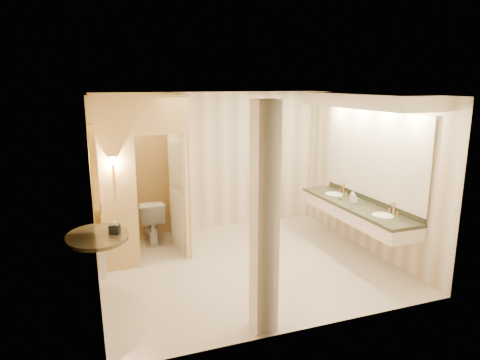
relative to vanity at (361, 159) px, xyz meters
name	(u,v)px	position (x,y,z in m)	size (l,w,h in m)	color
floor	(245,264)	(-1.98, 0.17, -1.63)	(4.50, 4.50, 0.00)	beige
ceiling	(245,94)	(-1.98, 0.17, 1.07)	(4.50, 4.50, 0.00)	silver
wall_back	(209,161)	(-1.98, 2.17, -0.28)	(4.50, 0.02, 2.70)	beige
wall_front	(308,221)	(-1.98, -1.83, -0.28)	(4.50, 0.02, 2.70)	beige
wall_left	(92,196)	(-4.23, 0.17, -0.28)	(0.02, 4.00, 2.70)	beige
wall_right	(367,173)	(0.27, 0.17, -0.28)	(0.02, 4.00, 2.70)	beige
toilet_closet	(162,174)	(-3.09, 1.15, -0.24)	(1.50, 1.55, 2.70)	#DCB773
wall_sconce	(113,162)	(-3.90, 0.60, 0.10)	(0.14, 0.14, 0.42)	gold
vanity	(361,159)	(0.00, 0.00, 0.00)	(0.75, 2.75, 2.09)	silver
console_shelf	(96,201)	(-4.19, -0.10, -0.28)	(1.03, 1.03, 1.96)	black
pillar	(264,220)	(-2.43, -1.63, -0.28)	(0.27, 0.27, 2.70)	silver
tissue_box	(115,229)	(-3.98, -0.13, -0.69)	(0.13, 0.13, 0.13)	black
toilet	(150,220)	(-3.25, 1.73, -1.22)	(0.45, 0.80, 0.81)	white
soap_bottle_a	(355,199)	(-0.01, 0.06, -0.69)	(0.06, 0.06, 0.14)	beige
soap_bottle_b	(340,195)	(-0.13, 0.36, -0.69)	(0.09, 0.09, 0.12)	silver
soap_bottle_c	(353,196)	(-0.08, 0.05, -0.64)	(0.09, 0.09, 0.24)	#C6B28C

